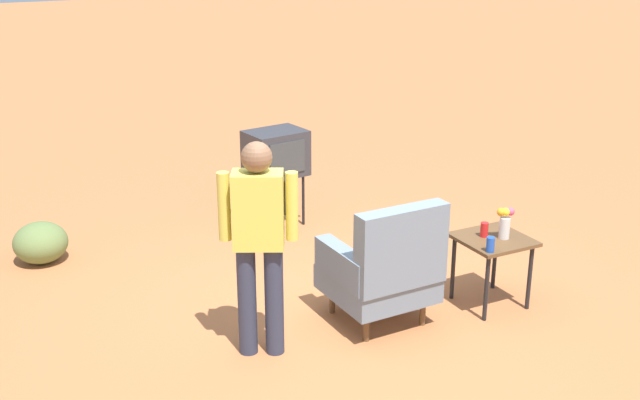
{
  "coord_description": "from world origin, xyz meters",
  "views": [
    {
      "loc": [
        2.82,
        5.06,
        3.05
      ],
      "look_at": [
        -0.28,
        -1.0,
        0.65
      ],
      "focal_mm": 44.04,
      "sensor_mm": 36.0,
      "label": 1
    }
  ],
  "objects_px": {
    "soda_can_red": "(484,230)",
    "armchair": "(385,267)",
    "person_standing": "(259,237)",
    "side_table": "(493,247)",
    "tv_on_stand": "(276,154)",
    "flower_vase": "(505,221)",
    "soda_can_blue": "(490,245)"
  },
  "relations": [
    {
      "from": "tv_on_stand",
      "to": "soda_can_red",
      "type": "height_order",
      "value": "tv_on_stand"
    },
    {
      "from": "side_table",
      "to": "tv_on_stand",
      "type": "height_order",
      "value": "tv_on_stand"
    },
    {
      "from": "flower_vase",
      "to": "person_standing",
      "type": "bearing_deg",
      "value": -5.05
    },
    {
      "from": "side_table",
      "to": "soda_can_red",
      "type": "xyz_separation_m",
      "value": [
        0.06,
        -0.06,
        0.15
      ]
    },
    {
      "from": "side_table",
      "to": "soda_can_blue",
      "type": "xyz_separation_m",
      "value": [
        0.21,
        0.22,
        0.15
      ]
    },
    {
      "from": "soda_can_red",
      "to": "person_standing",
      "type": "bearing_deg",
      "value": -2.42
    },
    {
      "from": "armchair",
      "to": "tv_on_stand",
      "type": "relative_size",
      "value": 1.03
    },
    {
      "from": "soda_can_blue",
      "to": "side_table",
      "type": "bearing_deg",
      "value": -134.39
    },
    {
      "from": "armchair",
      "to": "flower_vase",
      "type": "height_order",
      "value": "armchair"
    },
    {
      "from": "armchair",
      "to": "soda_can_blue",
      "type": "bearing_deg",
      "value": 157.67
    },
    {
      "from": "soda_can_red",
      "to": "armchair",
      "type": "bearing_deg",
      "value": -2.53
    },
    {
      "from": "side_table",
      "to": "person_standing",
      "type": "xyz_separation_m",
      "value": [
        2.03,
        -0.14,
        0.42
      ]
    },
    {
      "from": "flower_vase",
      "to": "soda_can_red",
      "type": "bearing_deg",
      "value": -39.36
    },
    {
      "from": "soda_can_red",
      "to": "flower_vase",
      "type": "distance_m",
      "value": 0.18
    },
    {
      "from": "armchair",
      "to": "soda_can_blue",
      "type": "xyz_separation_m",
      "value": [
        -0.78,
        0.32,
        0.16
      ]
    },
    {
      "from": "tv_on_stand",
      "to": "flower_vase",
      "type": "bearing_deg",
      "value": 109.32
    },
    {
      "from": "soda_can_red",
      "to": "flower_vase",
      "type": "height_order",
      "value": "flower_vase"
    },
    {
      "from": "soda_can_red",
      "to": "flower_vase",
      "type": "xyz_separation_m",
      "value": [
        -0.12,
        0.1,
        0.09
      ]
    },
    {
      "from": "side_table",
      "to": "tv_on_stand",
      "type": "relative_size",
      "value": 0.58
    },
    {
      "from": "armchair",
      "to": "person_standing",
      "type": "distance_m",
      "value": 1.14
    },
    {
      "from": "soda_can_red",
      "to": "tv_on_stand",
      "type": "bearing_deg",
      "value": -72.53
    },
    {
      "from": "person_standing",
      "to": "soda_can_blue",
      "type": "distance_m",
      "value": 1.88
    },
    {
      "from": "person_standing",
      "to": "soda_can_red",
      "type": "height_order",
      "value": "person_standing"
    },
    {
      "from": "person_standing",
      "to": "soda_can_blue",
      "type": "bearing_deg",
      "value": 168.79
    },
    {
      "from": "soda_can_blue",
      "to": "flower_vase",
      "type": "xyz_separation_m",
      "value": [
        -0.28,
        -0.18,
        0.09
      ]
    },
    {
      "from": "soda_can_red",
      "to": "side_table",
      "type": "bearing_deg",
      "value": 133.4
    },
    {
      "from": "soda_can_blue",
      "to": "flower_vase",
      "type": "relative_size",
      "value": 0.46
    },
    {
      "from": "tv_on_stand",
      "to": "person_standing",
      "type": "bearing_deg",
      "value": 63.33
    },
    {
      "from": "side_table",
      "to": "flower_vase",
      "type": "height_order",
      "value": "flower_vase"
    },
    {
      "from": "side_table",
      "to": "soda_can_red",
      "type": "bearing_deg",
      "value": -46.6
    },
    {
      "from": "tv_on_stand",
      "to": "soda_can_blue",
      "type": "bearing_deg",
      "value": 102.7
    },
    {
      "from": "person_standing",
      "to": "flower_vase",
      "type": "distance_m",
      "value": 2.12
    }
  ]
}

